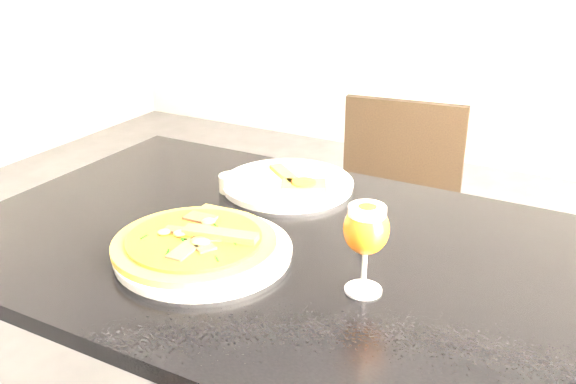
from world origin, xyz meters
The scene contains 9 objects.
dining_table centered at (0.05, 0.34, 0.66)m, with size 1.20×0.80×0.75m.
chair_far centered at (0.05, 1.07, 0.45)m, with size 0.43×0.43×0.82m.
plate_main centered at (-0.02, 0.23, 0.76)m, with size 0.32×0.32×0.02m, color white.
pizza centered at (-0.03, 0.23, 0.78)m, with size 0.30×0.30×0.03m.
plate_second centered at (-0.04, 0.59, 0.76)m, with size 0.29×0.29×0.02m, color white.
crust_scraps centered at (-0.01, 0.58, 0.77)m, with size 0.18×0.14×0.01m.
loose_crust centered at (-0.09, 0.40, 0.75)m, with size 0.10×0.02×0.01m, color olive.
sauce_cup centered at (-0.14, 0.51, 0.77)m, with size 0.06×0.06×0.04m.
beer_glass centered at (0.28, 0.26, 0.86)m, with size 0.07×0.07×0.16m.
Camera 1 is at (0.61, -0.59, 1.31)m, focal length 40.00 mm.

